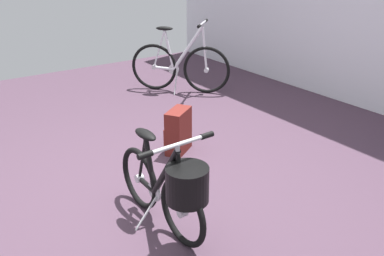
% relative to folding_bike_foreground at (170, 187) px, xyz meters
% --- Properties ---
extents(ground_plane, '(7.83, 7.83, 0.00)m').
position_rel_folding_bike_foreground_xyz_m(ground_plane, '(-0.42, 0.13, -0.35)').
color(ground_plane, '#473342').
extents(folding_bike_foreground, '(0.98, 0.53, 0.70)m').
position_rel_folding_bike_foreground_xyz_m(folding_bike_foreground, '(0.00, 0.00, 0.00)').
color(folding_bike_foreground, black).
rests_on(folding_bike_foreground, ground_plane).
extents(display_bike_left, '(1.00, 0.91, 0.92)m').
position_rel_folding_bike_foreground_xyz_m(display_bike_left, '(-2.45, 1.71, -0.00)').
color(display_bike_left, black).
rests_on(display_bike_left, ground_plane).
extents(backpack_on_floor, '(0.29, 0.33, 0.41)m').
position_rel_folding_bike_foreground_xyz_m(backpack_on_floor, '(-0.98, 0.71, -0.15)').
color(backpack_on_floor, maroon).
rests_on(backpack_on_floor, ground_plane).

